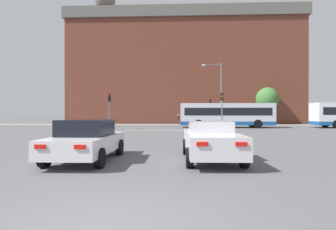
# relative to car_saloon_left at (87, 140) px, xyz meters

# --- Properties ---
(stop_line_strip) EXTENTS (9.11, 0.30, 0.01)m
(stop_line_strip) POSITION_rel_car_saloon_left_xyz_m (2.24, 17.34, -0.75)
(stop_line_strip) COLOR silver
(stop_line_strip) RESTS_ON ground_plane
(far_pavement) EXTENTS (70.12, 2.50, 0.01)m
(far_pavement) POSITION_rel_car_saloon_left_xyz_m (2.24, 30.91, -0.75)
(far_pavement) COLOR #A09B91
(far_pavement) RESTS_ON ground_plane
(brick_civic_building) EXTENTS (41.70, 16.31, 26.23)m
(brick_civic_building) POSITION_rel_car_saloon_left_xyz_m (4.04, 42.47, 9.42)
(brick_civic_building) COLOR brown
(brick_civic_building) RESTS_ON ground_plane
(car_saloon_left) EXTENTS (1.99, 4.31, 1.48)m
(car_saloon_left) POSITION_rel_car_saloon_left_xyz_m (0.00, 0.00, 0.00)
(car_saloon_left) COLOR silver
(car_saloon_left) RESTS_ON ground_plane
(car_roadster_right) EXTENTS (1.98, 4.44, 1.41)m
(car_roadster_right) POSITION_rel_car_saloon_left_xyz_m (4.49, 0.26, -0.03)
(car_roadster_right) COLOR silver
(car_roadster_right) RESTS_ON ground_plane
(bus_crossing_lead) EXTENTS (11.13, 2.72, 2.95)m
(bus_crossing_lead) POSITION_rel_car_saloon_left_xyz_m (9.06, 22.83, 0.83)
(bus_crossing_lead) COLOR silver
(bus_crossing_lead) RESTS_ON ground_plane
(traffic_light_far_right) EXTENTS (0.26, 0.31, 3.99)m
(traffic_light_far_right) POSITION_rel_car_saloon_left_xyz_m (8.04, 30.61, 1.94)
(traffic_light_far_right) COLOR slate
(traffic_light_far_right) RESTS_ON ground_plane
(traffic_light_near_left) EXTENTS (0.26, 0.31, 3.79)m
(traffic_light_near_left) POSITION_rel_car_saloon_left_xyz_m (-4.00, 17.82, 1.82)
(traffic_light_near_left) COLOR slate
(traffic_light_near_left) RESTS_ON ground_plane
(traffic_light_near_right) EXTENTS (0.26, 0.31, 3.87)m
(traffic_light_near_right) POSITION_rel_car_saloon_left_xyz_m (7.72, 17.71, 1.87)
(traffic_light_near_right) COLOR slate
(traffic_light_near_right) RESTS_ON ground_plane
(street_lamp_junction) EXTENTS (2.53, 0.36, 8.04)m
(street_lamp_junction) POSITION_rel_car_saloon_left_xyz_m (8.19, 23.76, 4.14)
(street_lamp_junction) COLOR slate
(street_lamp_junction) RESTS_ON ground_plane
(pedestrian_waiting) EXTENTS (0.24, 0.41, 1.59)m
(pedestrian_waiting) POSITION_rel_car_saloon_left_xyz_m (3.19, 30.58, 0.17)
(pedestrian_waiting) COLOR brown
(pedestrian_waiting) RESTS_ON ground_plane
(tree_by_building) EXTENTS (3.62, 3.62, 5.99)m
(tree_by_building) POSITION_rel_car_saloon_left_xyz_m (17.65, 33.85, 3.32)
(tree_by_building) COLOR #4C3823
(tree_by_building) RESTS_ON ground_plane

